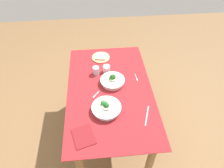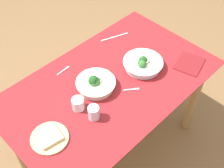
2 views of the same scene
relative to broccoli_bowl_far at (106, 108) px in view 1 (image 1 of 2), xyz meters
The scene contains 11 objects.
ground_plane 0.83m from the broccoli_bowl_far, 11.66° to the right, with size 6.00×6.00×0.00m, color brown.
dining_table 0.30m from the broccoli_bowl_far, 11.66° to the right, with size 1.39×0.83×0.76m.
broccoli_bowl_far is the anchor object (origin of this frame).
broccoli_bowl_near 0.35m from the broccoli_bowl_far, 14.37° to the right, with size 0.25×0.25×0.10m.
bread_side_plate 0.77m from the broccoli_bowl_far, ahead, with size 0.21×0.21×0.03m.
water_glass_center 0.51m from the broccoli_bowl_far, ahead, with size 0.07×0.07×0.08m, color silver.
water_glass_side 0.52m from the broccoli_bowl_far, ahead, with size 0.07×0.07×0.08m, color silver.
fork_by_far_bowl 0.52m from the broccoli_bowl_far, 41.43° to the right, with size 0.10×0.02×0.00m.
fork_by_near_bowl 0.21m from the broccoli_bowl_far, 24.01° to the left, with size 0.09×0.07×0.00m.
table_knife_left 0.36m from the broccoli_bowl_far, 104.60° to the right, with size 0.22×0.01×0.00m, color #B7B7BC.
napkin_folded_upper 0.32m from the broccoli_bowl_far, 140.70° to the left, with size 0.20×0.16×0.01m, color maroon.
Camera 1 is at (-1.36, 0.10, 2.20)m, focal length 32.20 mm.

